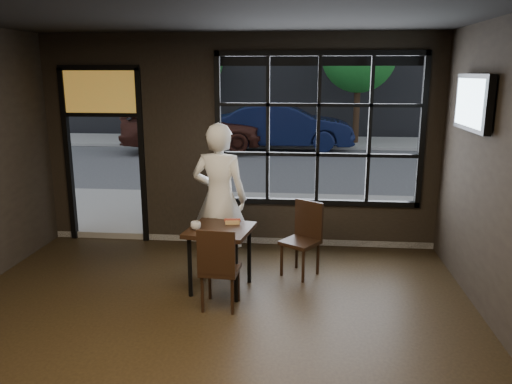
# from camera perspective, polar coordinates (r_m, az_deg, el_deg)

# --- Properties ---
(floor) EXTENTS (6.00, 7.00, 0.02)m
(floor) POSITION_cam_1_polar(r_m,az_deg,el_deg) (4.85, -7.70, -19.67)
(floor) COLOR black
(floor) RESTS_ON ground
(window_frame) EXTENTS (3.06, 0.12, 2.28)m
(window_frame) POSITION_cam_1_polar(r_m,az_deg,el_deg) (7.49, 7.13, 7.03)
(window_frame) COLOR black
(window_frame) RESTS_ON ground
(stained_transom) EXTENTS (1.20, 0.06, 0.70)m
(stained_transom) POSITION_cam_1_polar(r_m,az_deg,el_deg) (8.06, -17.36, 10.91)
(stained_transom) COLOR orange
(stained_transom) RESTS_ON ground
(street_asphalt) EXTENTS (60.00, 41.00, 0.04)m
(street_asphalt) POSITION_cam_1_polar(r_m,az_deg,el_deg) (28.08, 3.54, 8.08)
(street_asphalt) COLOR #545456
(street_asphalt) RESTS_ON ground
(cafe_table) EXTENTS (0.85, 0.85, 0.80)m
(cafe_table) POSITION_cam_1_polar(r_m,az_deg,el_deg) (6.20, -4.08, -7.61)
(cafe_table) COLOR black
(cafe_table) RESTS_ON floor
(chair_near) EXTENTS (0.45, 0.45, 0.98)m
(chair_near) POSITION_cam_1_polar(r_m,az_deg,el_deg) (5.73, -4.10, -8.50)
(chair_near) COLOR black
(chair_near) RESTS_ON floor
(chair_window) EXTENTS (0.59, 0.59, 0.98)m
(chair_window) POSITION_cam_1_polar(r_m,az_deg,el_deg) (6.60, 5.08, -5.46)
(chair_window) COLOR black
(chair_window) RESTS_ON floor
(man) EXTENTS (0.78, 0.56, 2.01)m
(man) POSITION_cam_1_polar(r_m,az_deg,el_deg) (6.61, -4.18, -0.76)
(man) COLOR silver
(man) RESTS_ON floor
(hotdog) EXTENTS (0.21, 0.11, 0.06)m
(hotdog) POSITION_cam_1_polar(r_m,az_deg,el_deg) (6.21, -2.71, -3.40)
(hotdog) COLOR tan
(hotdog) RESTS_ON cafe_table
(cup) EXTENTS (0.14, 0.14, 0.10)m
(cup) POSITION_cam_1_polar(r_m,az_deg,el_deg) (6.03, -6.90, -3.85)
(cup) COLOR silver
(cup) RESTS_ON cafe_table
(tv) EXTENTS (0.13, 1.11, 0.65)m
(tv) POSITION_cam_1_polar(r_m,az_deg,el_deg) (6.35, 23.59, 9.35)
(tv) COLOR black
(tv) RESTS_ON wall_right
(navy_car) EXTENTS (4.68, 1.75, 1.53)m
(navy_car) POSITION_cam_1_polar(r_m,az_deg,el_deg) (16.91, 3.11, 7.50)
(navy_car) COLOR black
(navy_car) RESTS_ON street_asphalt
(maroon_car) EXTENTS (4.84, 2.35, 1.59)m
(maroon_car) POSITION_cam_1_polar(r_m,az_deg,el_deg) (16.85, -7.22, 7.50)
(maroon_car) COLOR #3D1A13
(maroon_car) RESTS_ON street_asphalt
(tree_left) EXTENTS (2.55, 2.55, 4.36)m
(tree_left) POSITION_cam_1_polar(r_m,az_deg,el_deg) (19.62, -7.61, 14.69)
(tree_left) COLOR #332114
(tree_left) RESTS_ON street_asphalt
(tree_right) EXTENTS (2.68, 2.68, 4.58)m
(tree_right) POSITION_cam_1_polar(r_m,az_deg,el_deg) (18.82, 11.70, 15.06)
(tree_right) COLOR #332114
(tree_right) RESTS_ON street_asphalt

